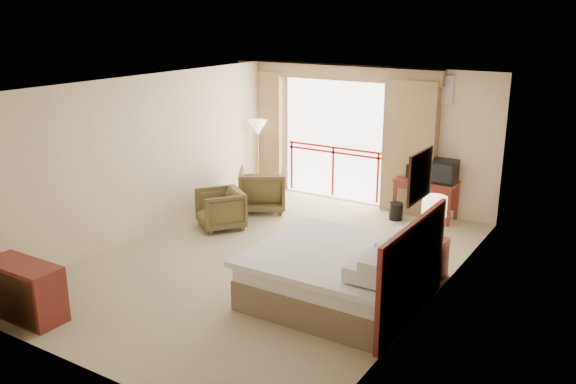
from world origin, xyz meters
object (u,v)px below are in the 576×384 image
Objects in this scene: nightstand at (429,259)px; armchair_near at (221,228)px; table_lamp at (434,207)px; armchair_far at (263,210)px; floor_lamp at (258,131)px; wastebasket at (396,211)px; bed at (342,274)px; desk at (427,188)px; dresser at (24,291)px; side_table at (228,199)px; tv at (443,172)px.

nightstand is 3.85m from armchair_near.
armchair_near is (-3.84, 0.09, -0.29)m from nightstand.
table_lamp is at bearing 35.31° from armchair_near.
nightstand is at bearing -90.00° from table_lamp.
nightstand is 4.03m from armchair_far.
nightstand reaches higher than armchair_near.
nightstand is at bearing -26.31° from floor_lamp.
table_lamp is 2.68m from wastebasket.
bed is at bearing -117.63° from nightstand.
nightstand is 0.77m from table_lamp.
desk is at bearing 76.74° from armchair_near.
wastebasket is at bearing 70.29° from dresser.
armchair_far is at bearing 161.39° from table_lamp.
table_lamp reaches higher than side_table.
bed is 2.39× the size of armchair_far.
wastebasket is (-0.42, -0.41, -0.41)m from desk.
side_table is at bearing 172.97° from nightstand.
armchair_far is at bearing -152.81° from desk.
desk is at bearing 31.04° from side_table.
bed reaches higher than armchair_near.
desk is at bearing 44.65° from wastebasket.
armchair_near is at bearing 156.05° from bed.
nightstand is 2.68m from tv.
desk is 1.25× the size of armchair_far.
armchair_far is 1.86× the size of side_table.
tv is 0.52× the size of armchair_far.
floor_lamp is (-3.54, -0.34, 0.77)m from desk.
dresser is at bearing -111.08° from desk.
side_table is at bearing 96.20° from dresser.
side_table reaches higher than armchair_near.
nightstand is 2.76m from desk.
dresser reaches higher than wastebasket.
tv is 4.10m from armchair_near.
bed is 3.51m from wastebasket.
table_lamp is (0.00, 0.05, 0.76)m from nightstand.
dresser reaches higher than side_table.
armchair_far is (-3.05, 2.61, -0.38)m from bed.
bed is 1.91× the size of desk.
dresser is at bearing -86.69° from side_table.
nightstand is 0.97× the size of table_lamp.
desk is at bearing 5.48° from floor_lamp.
floor_lamp reaches higher than tv.
dresser is (-3.20, -6.31, -0.57)m from tv.
desk is at bearing 111.11° from table_lamp.
tv is (-0.67, 2.51, 0.64)m from nightstand.
floor_lamp is at bearing 178.64° from wastebasket.
armchair_near is (-2.45, -2.07, -0.16)m from wastebasket.
wastebasket is 0.29× the size of dresser.
bed is 4.57× the size of tv.
bed is at bearing -83.16° from desk.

